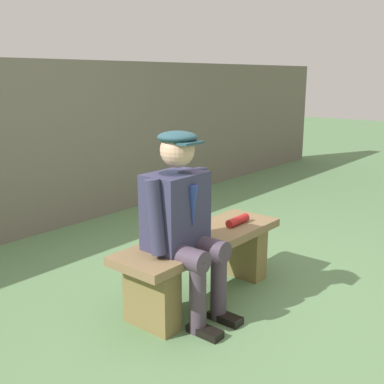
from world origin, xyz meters
The scene contains 5 objects.
ground_plane centered at (0.00, 0.00, 0.00)m, with size 30.00×30.00×0.00m, color #5A8152.
bench centered at (0.00, 0.00, 0.32)m, with size 1.46×0.46×0.49m.
seated_man centered at (0.29, 0.06, 0.72)m, with size 0.58×0.61×1.28m.
rolled_magazine centered at (-0.38, 0.05, 0.52)m, with size 0.06×0.06×0.24m, color #B21E1E.
stadium_wall centered at (0.00, -2.33, 0.89)m, with size 12.00×0.24×1.78m, color #676054.
Camera 1 is at (2.54, 2.02, 1.63)m, focal length 44.03 mm.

